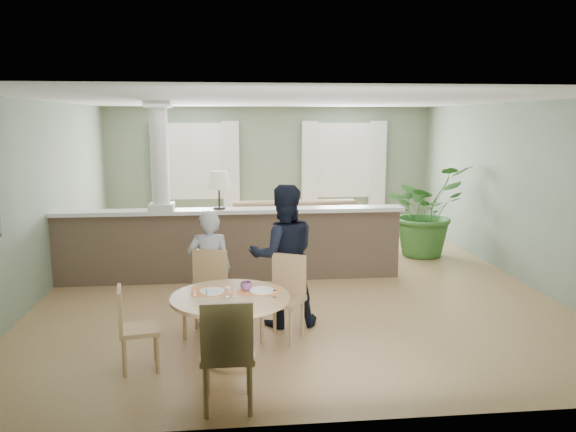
{
  "coord_description": "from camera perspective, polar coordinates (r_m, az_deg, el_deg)",
  "views": [
    {
      "loc": [
        -0.9,
        -8.16,
        2.44
      ],
      "look_at": [
        -0.14,
        -1.0,
        1.19
      ],
      "focal_mm": 35.0,
      "sensor_mm": 36.0,
      "label": 1
    }
  ],
  "objects": [
    {
      "name": "child_person",
      "position": [
        6.7,
        -7.98,
        -5.33
      ],
      "size": [
        0.52,
        0.35,
        1.4
      ],
      "primitive_type": "imported",
      "rotation": [
        0.0,
        0.0,
        3.17
      ],
      "color": "#98989C",
      "rests_on": "ground"
    },
    {
      "name": "pony_wall",
      "position": [
        8.54,
        -6.49,
        -1.95
      ],
      "size": [
        5.32,
        0.38,
        2.7
      ],
      "color": "brown",
      "rests_on": "ground"
    },
    {
      "name": "chair_near",
      "position": [
        4.82,
        -6.18,
        -13.35
      ],
      "size": [
        0.45,
        0.45,
        0.99
      ],
      "rotation": [
        0.0,
        0.0,
        3.14
      ],
      "color": "tan",
      "rests_on": "ground"
    },
    {
      "name": "man_person",
      "position": [
        6.64,
        -0.47,
        -4.05
      ],
      "size": [
        0.86,
        0.69,
        1.7
      ],
      "primitive_type": "imported",
      "rotation": [
        0.0,
        0.0,
        3.21
      ],
      "color": "black",
      "rests_on": "ground"
    },
    {
      "name": "sofa",
      "position": [
        10.42,
        1.03,
        -1.18
      ],
      "size": [
        3.13,
        1.3,
        0.9
      ],
      "primitive_type": "imported",
      "rotation": [
        0.0,
        0.0,
        0.03
      ],
      "color": "#8F644E",
      "rests_on": "ground"
    },
    {
      "name": "room_shell",
      "position": [
        8.85,
        -0.37,
        5.75
      ],
      "size": [
        7.02,
        8.02,
        2.71
      ],
      "color": "gray",
      "rests_on": "ground"
    },
    {
      "name": "chair_side",
      "position": [
        5.77,
        -15.55,
        -10.58
      ],
      "size": [
        0.44,
        0.44,
        0.84
      ],
      "rotation": [
        0.0,
        0.0,
        1.75
      ],
      "color": "tan",
      "rests_on": "ground"
    },
    {
      "name": "dining_table",
      "position": [
        5.68,
        -5.82,
        -9.44
      ],
      "size": [
        1.18,
        1.18,
        0.81
      ],
      "rotation": [
        0.0,
        0.0,
        0.05
      ],
      "color": "tan",
      "rests_on": "ground"
    },
    {
      "name": "chair_far_boy",
      "position": [
        6.52,
        -8.26,
        -7.32
      ],
      "size": [
        0.55,
        0.55,
        0.96
      ],
      "rotation": [
        0.0,
        0.0,
        -0.33
      ],
      "color": "tan",
      "rests_on": "ground"
    },
    {
      "name": "chair_far_man",
      "position": [
        6.33,
        -0.31,
        -7.84
      ],
      "size": [
        0.58,
        0.58,
        0.94
      ],
      "rotation": [
        0.0,
        0.0,
        -0.5
      ],
      "color": "tan",
      "rests_on": "ground"
    },
    {
      "name": "ground",
      "position": [
        8.56,
        0.25,
        -6.73
      ],
      "size": [
        8.0,
        8.0,
        0.0
      ],
      "primitive_type": "plane",
      "color": "tan",
      "rests_on": "ground"
    },
    {
      "name": "houseplant",
      "position": [
        10.37,
        13.68,
        0.55
      ],
      "size": [
        1.92,
        1.84,
        1.64
      ],
      "primitive_type": "imported",
      "rotation": [
        0.0,
        0.0,
        0.52
      ],
      "color": "#366E2C",
      "rests_on": "ground"
    }
  ]
}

